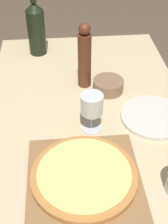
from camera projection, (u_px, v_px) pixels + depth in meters
The scene contains 8 objects.
dining_table at pixel (93, 162), 1.12m from camera, with size 0.78×1.57×0.74m.
cutting_board at pixel (84, 179), 0.93m from camera, with size 0.34×0.34×0.02m.
pizza at pixel (84, 175), 0.92m from camera, with size 0.32×0.32×0.02m.
wine_bottle at pixel (36, 28), 1.45m from camera, with size 0.08×0.08×0.32m.
pepper_mill at pixel (84, 57), 1.24m from camera, with size 0.05×0.05×0.27m.
wine_glass at pixel (91, 106), 1.05m from camera, with size 0.08×0.08×0.15m.
small_bowl at pixel (108, 85), 1.27m from camera, with size 0.12×0.12×0.05m.
dinner_plate at pixel (153, 117), 1.15m from camera, with size 0.24×0.24×0.01m.
Camera 1 is at (-0.10, -0.73, 1.50)m, focal length 50.00 mm.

